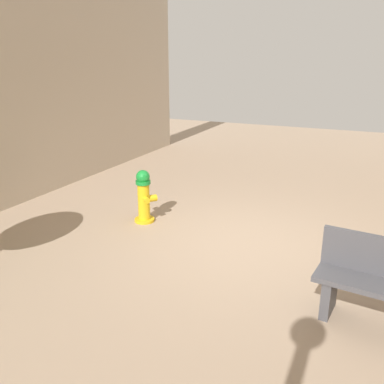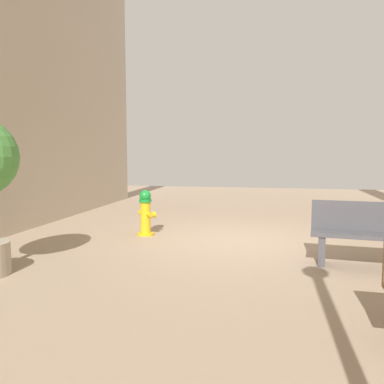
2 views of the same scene
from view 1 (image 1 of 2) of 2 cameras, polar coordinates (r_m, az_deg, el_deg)
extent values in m
plane|color=tan|center=(6.38, 7.36, -7.30)|extent=(23.40, 23.40, 0.00)
cylinder|color=gold|center=(7.25, -6.60, -3.85)|extent=(0.35, 0.35, 0.05)
cylinder|color=gold|center=(7.13, -6.70, -1.31)|extent=(0.20, 0.20, 0.63)
cylinder|color=#198C33|center=(7.02, -6.80, 1.36)|extent=(0.25, 0.25, 0.06)
sphere|color=#198C33|center=(6.99, -6.83, 2.10)|extent=(0.23, 0.23, 0.23)
cylinder|color=gold|center=(7.24, -7.09, -0.39)|extent=(0.16, 0.15, 0.09)
cylinder|color=gold|center=(6.97, -6.33, -1.08)|extent=(0.16, 0.15, 0.09)
cylinder|color=gold|center=(7.16, -5.48, -0.86)|extent=(0.18, 0.18, 0.12)
cube|color=#4C4C51|center=(4.93, 18.47, -13.34)|extent=(0.14, 0.40, 0.45)
camera|label=2|loc=(2.37, -116.87, -35.50)|focal=36.90mm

